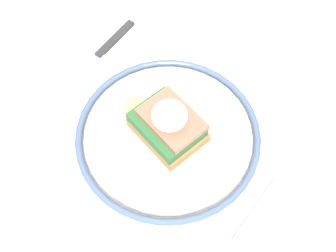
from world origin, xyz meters
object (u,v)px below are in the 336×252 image
object	(u,v)px
fork	(246,226)
knife	(100,54)
plate	(168,135)
sandwich	(168,124)

from	to	relation	value
fork	knife	world-z (taller)	knife
plate	fork	distance (m)	0.17
plate	fork	world-z (taller)	plate
plate	sandwich	size ratio (longest dim) A/B	2.07
sandwich	fork	size ratio (longest dim) A/B	0.89
plate	knife	size ratio (longest dim) A/B	1.35
plate	knife	bearing A→B (deg)	-4.62
knife	sandwich	bearing A→B (deg)	175.22
fork	knife	xyz separation A→B (m)	(0.36, -0.02, 0.00)
plate	knife	xyz separation A→B (m)	(0.19, -0.02, -0.01)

